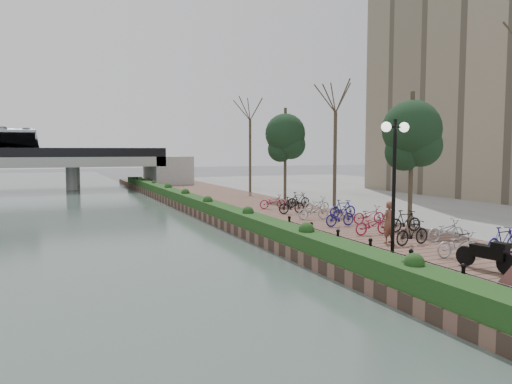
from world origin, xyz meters
TOP-DOWN VIEW (x-y plane):
  - ground at (0.00, 0.00)m, footprint 220.00×220.00m
  - promenade at (4.00, 17.50)m, footprint 8.00×75.00m
  - inland_pavement at (20.00, 17.50)m, footprint 24.00×75.00m
  - hedge at (0.60, 20.00)m, footprint 1.10×56.00m
  - chain_fence at (1.40, 2.00)m, footprint 0.10×14.10m
  - lamppost at (1.97, 2.58)m, footprint 1.02×0.32m
  - motorcycle at (3.96, 0.65)m, footprint 0.81×1.77m
  - pedestrian at (4.00, 5.47)m, footprint 0.70×0.56m
  - bicycle_parking at (5.49, 10.06)m, footprint 2.40×17.32m
  - street_trees at (8.00, 12.68)m, footprint 3.20×37.12m

SIDE VIEW (x-z plane):
  - ground at x=0.00m, z-range 0.00..0.00m
  - promenade at x=4.00m, z-range 0.00..0.50m
  - inland_pavement at x=20.00m, z-range 0.00..0.50m
  - hedge at x=0.60m, z-range 0.50..1.10m
  - chain_fence at x=1.40m, z-range 0.50..1.20m
  - bicycle_parking at x=5.49m, z-range 0.47..1.47m
  - motorcycle at x=3.96m, z-range 0.50..1.56m
  - pedestrian at x=4.00m, z-range 0.50..2.17m
  - street_trees at x=8.00m, z-range 0.29..7.09m
  - lamppost at x=1.97m, z-range 1.55..6.21m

